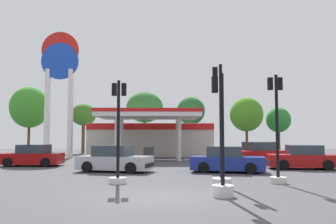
% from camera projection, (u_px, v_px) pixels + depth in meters
% --- Properties ---
extents(ground_plane, '(90.00, 90.00, 0.00)m').
position_uv_depth(ground_plane, '(161.00, 197.00, 11.88)').
color(ground_plane, '#47474C').
rests_on(ground_plane, ground).
extents(gas_station, '(12.82, 13.06, 4.36)m').
position_uv_depth(gas_station, '(151.00, 137.00, 36.60)').
color(gas_station, beige).
rests_on(gas_station, ground).
extents(station_pole_sign, '(3.59, 0.56, 12.25)m').
position_uv_depth(station_pole_sign, '(60.00, 78.00, 33.36)').
color(station_pole_sign, white).
rests_on(station_pole_sign, ground).
extents(car_0, '(4.44, 2.36, 1.52)m').
position_uv_depth(car_0, '(302.00, 158.00, 21.91)').
color(car_0, black).
rests_on(car_0, ground).
extents(car_1, '(4.20, 1.98, 1.49)m').
position_uv_depth(car_1, '(32.00, 156.00, 24.07)').
color(car_1, black).
rests_on(car_1, ground).
extents(car_2, '(4.45, 2.62, 1.49)m').
position_uv_depth(car_2, '(227.00, 160.00, 19.94)').
color(car_2, black).
rests_on(car_2, ground).
extents(car_3, '(4.58, 2.83, 1.53)m').
position_uv_depth(car_3, '(115.00, 160.00, 20.21)').
color(car_3, black).
rests_on(car_3, ground).
extents(car_5, '(4.92, 3.03, 1.64)m').
position_uv_depth(car_5, '(258.00, 154.00, 26.22)').
color(car_5, black).
rests_on(car_5, ground).
extents(traffic_signal_0, '(0.77, 0.77, 4.58)m').
position_uv_depth(traffic_signal_0, '(118.00, 146.00, 15.31)').
color(traffic_signal_0, silver).
rests_on(traffic_signal_0, ground).
extents(traffic_signal_1, '(0.76, 0.76, 4.31)m').
position_uv_depth(traffic_signal_1, '(222.00, 165.00, 11.99)').
color(traffic_signal_1, silver).
rests_on(traffic_signal_1, ground).
extents(traffic_signal_2, '(0.74, 0.74, 4.86)m').
position_uv_depth(traffic_signal_2, '(277.00, 143.00, 15.38)').
color(traffic_signal_2, silver).
rests_on(traffic_signal_2, ground).
extents(traffic_signal_3, '(0.83, 0.83, 5.23)m').
position_uv_depth(traffic_signal_3, '(221.00, 152.00, 14.82)').
color(traffic_signal_3, silver).
rests_on(traffic_signal_3, ground).
extents(tree_0, '(4.76, 4.76, 8.26)m').
position_uv_depth(tree_0, '(30.00, 107.00, 43.08)').
color(tree_0, brown).
rests_on(tree_0, ground).
extents(tree_1, '(3.09, 3.09, 6.08)m').
position_uv_depth(tree_1, '(84.00, 115.00, 42.68)').
color(tree_1, brown).
rests_on(tree_1, ground).
extents(tree_2, '(4.48, 4.48, 7.50)m').
position_uv_depth(tree_2, '(145.00, 107.00, 42.32)').
color(tree_2, brown).
rests_on(tree_2, ground).
extents(tree_3, '(3.58, 3.58, 7.08)m').
position_uv_depth(tree_3, '(191.00, 111.00, 43.98)').
color(tree_3, brown).
rests_on(tree_3, ground).
extents(tree_4, '(4.08, 4.08, 6.88)m').
position_uv_depth(tree_4, '(246.00, 115.00, 42.73)').
color(tree_4, brown).
rests_on(tree_4, ground).
extents(tree_5, '(3.11, 3.11, 5.77)m').
position_uv_depth(tree_5, '(278.00, 120.00, 44.31)').
color(tree_5, brown).
rests_on(tree_5, ground).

